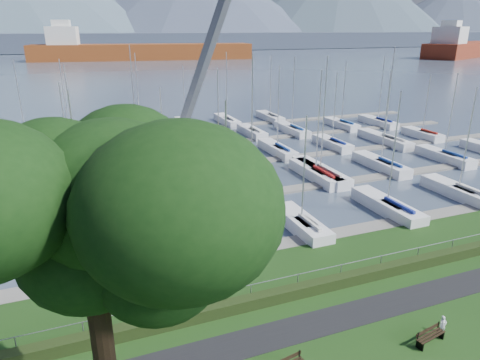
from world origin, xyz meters
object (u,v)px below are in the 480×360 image
bench_right (430,336)px  tree (107,208)px  crane (206,114)px  person (443,323)px

bench_right → tree: 17.49m
bench_right → crane: bearing=80.9°
bench_right → tree: tree is taller
tree → crane: 39.37m
person → crane: 35.52m
bench_right → crane: size_ratio=0.08×
tree → person: bearing=4.9°
bench_right → person: 1.29m
person → tree: tree is taller
tree → bench_right: bearing=3.7°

